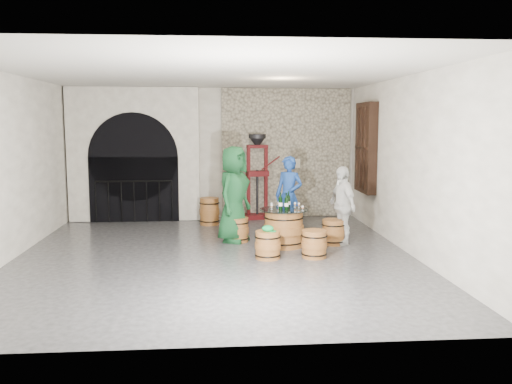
{
  "coord_description": "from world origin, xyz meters",
  "views": [
    {
      "loc": [
        -0.01,
        -9.48,
        2.36
      ],
      "look_at": [
        0.79,
        0.66,
        1.05
      ],
      "focal_mm": 38.0,
      "sensor_mm": 36.0,
      "label": 1
    }
  ],
  "objects": [
    {
      "name": "stone_facing_panel",
      "position": [
        1.8,
        3.94,
        1.6
      ],
      "size": [
        3.2,
        0.12,
        3.18
      ],
      "primitive_type": "cube",
      "color": "#ACA389",
      "rests_on": "ground"
    },
    {
      "name": "wall_front",
      "position": [
        0.0,
        -4.0,
        1.6
      ],
      "size": [
        8.0,
        0.0,
        8.0
      ],
      "primitive_type": "plane",
      "rotation": [
        -1.57,
        0.0,
        0.0
      ],
      "color": "silver",
      "rests_on": "ground"
    },
    {
      "name": "tasting_glass_b",
      "position": [
        1.63,
        0.75,
        0.77
      ],
      "size": [
        0.05,
        0.05,
        0.1
      ],
      "primitive_type": null,
      "color": "#BD5D24",
      "rests_on": "barrel_table"
    },
    {
      "name": "green_cap",
      "position": [
        0.92,
        -0.31,
        0.53
      ],
      "size": [
        0.25,
        0.2,
        0.11
      ],
      "color": "#0C8B3B",
      "rests_on": "barrel_stool_near_left"
    },
    {
      "name": "tasting_glass_d",
      "position": [
        1.56,
        0.83,
        0.77
      ],
      "size": [
        0.05,
        0.05,
        0.1
      ],
      "primitive_type": null,
      "color": "#BD5D24",
      "rests_on": "barrel_table"
    },
    {
      "name": "ceiling",
      "position": [
        0.0,
        0.0,
        3.2
      ],
      "size": [
        8.0,
        8.0,
        0.0
      ],
      "primitive_type": "plane",
      "rotation": [
        3.14,
        0.0,
        0.0
      ],
      "color": "beige",
      "rests_on": "wall_back"
    },
    {
      "name": "barrel_stool_left",
      "position": [
        0.45,
        1.09,
        0.24
      ],
      "size": [
        0.46,
        0.46,
        0.49
      ],
      "color": "brown",
      "rests_on": "ground"
    },
    {
      "name": "tasting_glass_c",
      "position": [
        1.25,
        0.92,
        0.77
      ],
      "size": [
        0.05,
        0.05,
        0.1
      ],
      "primitive_type": null,
      "color": "#BD5D24",
      "rests_on": "barrel_table"
    },
    {
      "name": "barrel_stool_right",
      "position": [
        2.3,
        0.71,
        0.24
      ],
      "size": [
        0.46,
        0.46,
        0.49
      ],
      "color": "brown",
      "rests_on": "ground"
    },
    {
      "name": "tasting_glass_f",
      "position": [
        1.1,
        0.78,
        0.77
      ],
      "size": [
        0.05,
        0.05,
        0.1
      ],
      "primitive_type": null,
      "color": "#BD5D24",
      "rests_on": "barrel_table"
    },
    {
      "name": "control_box",
      "position": [
        2.05,
        3.86,
        1.35
      ],
      "size": [
        0.18,
        0.1,
        0.22
      ],
      "primitive_type": "cube",
      "color": "silver",
      "rests_on": "wall_back"
    },
    {
      "name": "person_blue",
      "position": [
        1.56,
        1.65,
        0.83
      ],
      "size": [
        0.73,
        0.68,
        1.67
      ],
      "primitive_type": "imported",
      "rotation": [
        0.0,
        0.0,
        -0.62
      ],
      "color": "navy",
      "rests_on": "ground"
    },
    {
      "name": "person_white",
      "position": [
        2.47,
        0.73,
        0.76
      ],
      "size": [
        0.59,
        0.96,
        1.53
      ],
      "primitive_type": "imported",
      "rotation": [
        0.0,
        0.0,
        -1.31
      ],
      "color": "silver",
      "rests_on": "ground"
    },
    {
      "name": "barrel_stool_near_right",
      "position": [
        1.74,
        -0.29,
        0.24
      ],
      "size": [
        0.46,
        0.46,
        0.49
      ],
      "color": "brown",
      "rests_on": "ground"
    },
    {
      "name": "arched_opening",
      "position": [
        -1.9,
        3.74,
        1.58
      ],
      "size": [
        3.1,
        0.6,
        3.19
      ],
      "color": "silver",
      "rests_on": "ground"
    },
    {
      "name": "wine_bottle_right",
      "position": [
        1.42,
        0.74,
        0.85
      ],
      "size": [
        0.08,
        0.08,
        0.32
      ],
      "color": "black",
      "rests_on": "barrel_table"
    },
    {
      "name": "tasting_glass_e",
      "position": [
        1.64,
        0.38,
        0.77
      ],
      "size": [
        0.05,
        0.05,
        0.1
      ],
      "primitive_type": null,
      "color": "#BD5D24",
      "rests_on": "barrel_table"
    },
    {
      "name": "person_green",
      "position": [
        0.38,
        1.13,
        0.95
      ],
      "size": [
        0.98,
        1.11,
        1.9
      ],
      "primitive_type": "imported",
      "rotation": [
        0.0,
        0.0,
        1.06
      ],
      "color": "#11401E",
      "rests_on": "ground"
    },
    {
      "name": "barrel_stool_far",
      "position": [
        1.54,
        1.57,
        0.24
      ],
      "size": [
        0.46,
        0.46,
        0.49
      ],
      "color": "brown",
      "rests_on": "ground"
    },
    {
      "name": "wall_right",
      "position": [
        3.5,
        0.0,
        1.6
      ],
      "size": [
        0.0,
        8.0,
        8.0
      ],
      "primitive_type": "plane",
      "rotation": [
        1.57,
        0.0,
        -1.57
      ],
      "color": "silver",
      "rests_on": "ground"
    },
    {
      "name": "side_barrel",
      "position": [
        -0.11,
        2.96,
        0.31
      ],
      "size": [
        0.47,
        0.47,
        0.63
      ],
      "rotation": [
        0.0,
        0.0,
        0.39
      ],
      "color": "brown",
      "rests_on": "ground"
    },
    {
      "name": "wall_left",
      "position": [
        -3.5,
        0.0,
        1.6
      ],
      "size": [
        0.0,
        8.0,
        8.0
      ],
      "primitive_type": "plane",
      "rotation": [
        1.57,
        0.0,
        1.57
      ],
      "color": "silver",
      "rests_on": "ground"
    },
    {
      "name": "tasting_glass_a",
      "position": [
        1.08,
        0.57,
        0.77
      ],
      "size": [
        0.05,
        0.05,
        0.1
      ],
      "primitive_type": null,
      "color": "#BD5D24",
      "rests_on": "barrel_table"
    },
    {
      "name": "barrel_stool_near_left",
      "position": [
        0.92,
        -0.31,
        0.24
      ],
      "size": [
        0.46,
        0.46,
        0.49
      ],
      "color": "brown",
      "rests_on": "ground"
    },
    {
      "name": "wine_bottle_left",
      "position": [
        1.25,
        0.56,
        0.85
      ],
      "size": [
        0.08,
        0.08,
        0.32
      ],
      "color": "black",
      "rests_on": "barrel_table"
    },
    {
      "name": "barrel_table",
      "position": [
        1.31,
        0.6,
        0.36
      ],
      "size": [
        0.93,
        0.93,
        0.72
      ],
      "color": "brown",
      "rests_on": "ground"
    },
    {
      "name": "shuttered_window",
      "position": [
        3.38,
        2.4,
        1.8
      ],
      "size": [
        0.23,
        1.1,
        2.0
      ],
      "color": "black",
      "rests_on": "wall_right"
    },
    {
      "name": "wall_back",
      "position": [
        0.0,
        4.0,
        1.6
      ],
      "size": [
        8.0,
        0.0,
        8.0
      ],
      "primitive_type": "plane",
      "rotation": [
        1.57,
        0.0,
        0.0
      ],
      "color": "silver",
      "rests_on": "ground"
    },
    {
      "name": "ground",
      "position": [
        0.0,
        0.0,
        0.0
      ],
      "size": [
        8.0,
        8.0,
        0.0
      ],
      "primitive_type": "plane",
      "color": "#2C2C2E",
      "rests_on": "ground"
    },
    {
      "name": "corking_press",
      "position": [
        1.06,
        3.7,
        1.21
      ],
      "size": [
        0.89,
        0.55,
        2.08
      ],
      "rotation": [
        0.0,
        0.0,
        0.17
      ],
      "color": "#510D0F",
      "rests_on": "ground"
    },
    {
      "name": "wine_bottle_center",
      "position": [
        1.35,
        0.51,
        0.85
      ],
      "size": [
        0.08,
        0.08,
        0.32
      ],
      "color": "black",
      "rests_on": "barrel_table"
    }
  ]
}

